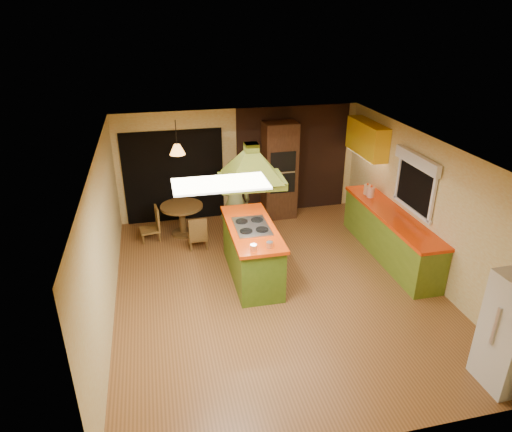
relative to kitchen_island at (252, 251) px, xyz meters
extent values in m
plane|color=brown|center=(0.33, -0.48, -0.51)|extent=(6.50, 6.50, 0.00)
plane|color=beige|center=(0.33, 2.77, 0.74)|extent=(5.50, 0.00, 5.50)
plane|color=beige|center=(0.33, -3.73, 0.74)|extent=(5.50, 0.00, 5.50)
plane|color=beige|center=(-2.42, -0.48, 0.74)|extent=(0.00, 6.50, 6.50)
plane|color=beige|center=(3.08, -0.48, 0.74)|extent=(0.00, 6.50, 6.50)
plane|color=silver|center=(0.33, -0.48, 1.99)|extent=(6.50, 6.50, 0.00)
cube|color=#381E14|center=(1.58, 2.75, 0.74)|extent=(2.64, 0.03, 2.50)
cube|color=black|center=(-1.17, 2.75, 0.54)|extent=(2.20, 0.03, 2.10)
cube|color=olive|center=(2.78, 0.12, -0.08)|extent=(0.58, 3.00, 0.86)
cube|color=#E53807|center=(2.78, 0.12, 0.38)|extent=(0.62, 3.05, 0.06)
cube|color=yellow|center=(2.90, 1.72, 1.44)|extent=(0.34, 1.40, 0.70)
cube|color=black|center=(3.05, -0.08, 1.04)|extent=(0.03, 1.16, 0.96)
cube|color=white|center=(3.00, -0.08, 1.51)|extent=(0.10, 1.35, 0.22)
cube|color=white|center=(-0.77, -1.68, 1.98)|extent=(1.20, 0.60, 0.03)
cube|color=#4E711C|center=(0.00, 0.00, -0.04)|extent=(0.76, 1.93, 0.94)
cube|color=#E73F07|center=(0.00, 0.00, 0.46)|extent=(0.82, 2.02, 0.06)
cube|color=silver|center=(0.00, 0.00, 0.50)|extent=(0.59, 0.85, 0.02)
cube|color=#5A6519|center=(0.00, 0.00, 1.34)|extent=(1.11, 0.83, 0.13)
pyramid|color=#5A6519|center=(0.00, 0.00, 1.85)|extent=(1.11, 0.83, 0.45)
cube|color=#5A6519|center=(0.00, 0.00, 1.93)|extent=(0.22, 0.22, 0.14)
imported|color=brown|center=(-0.05, 1.36, 0.41)|extent=(0.69, 0.47, 1.83)
cube|color=#4A2A17|center=(1.19, 2.47, 0.61)|extent=(0.74, 0.59, 2.22)
cube|color=black|center=(1.19, 2.17, 0.91)|extent=(0.57, 0.03, 0.45)
cube|color=black|center=(1.19, 2.17, 0.41)|extent=(0.57, 0.03, 0.45)
cylinder|color=brown|center=(-1.09, 1.97, 0.15)|extent=(0.90, 0.90, 0.05)
cylinder|color=brown|center=(-1.09, 1.97, -0.17)|extent=(0.14, 0.14, 0.63)
cylinder|color=brown|center=(-1.09, 1.97, -0.48)|extent=(0.50, 0.50, 0.05)
cone|color=#FF9E3F|center=(-1.09, 1.97, 1.39)|extent=(0.37, 0.37, 0.20)
cylinder|color=beige|center=(2.73, 0.97, 0.52)|extent=(0.16, 0.16, 0.21)
cylinder|color=beige|center=(2.73, 1.14, 0.51)|extent=(0.16, 0.16, 0.20)
cylinder|color=beige|center=(2.73, 1.06, 0.49)|extent=(0.11, 0.11, 0.15)
camera|label=1|loc=(-1.53, -7.01, 4.01)|focal=32.00mm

